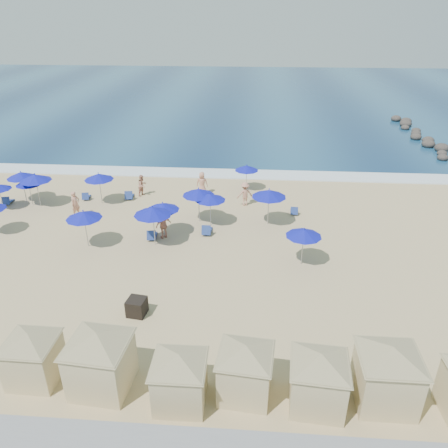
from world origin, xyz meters
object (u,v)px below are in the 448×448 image
at_px(trash_bin, 137,307).
at_px(umbrella_2, 28,182).
at_px(cabana_1, 99,353).
at_px(cabana_0, 31,350).
at_px(umbrella_7, 210,197).
at_px(beachgoer_3, 245,194).
at_px(cabana_4, 319,373).
at_px(umbrella_9, 247,168).
at_px(beachgoer_1, 142,185).
at_px(cabana_2, 179,372).
at_px(umbrella_6, 153,211).
at_px(beachgoer_2, 164,225).
at_px(umbrella_11, 304,233).
at_px(umbrella_8, 199,192).
at_px(rock_jetty, 433,146).
at_px(cabana_5, 389,367).
at_px(umbrella_13, 21,175).
at_px(umbrella_4, 99,177).
at_px(umbrella_12, 35,178).
at_px(umbrella_3, 84,215).
at_px(cabana_3, 245,363).
at_px(umbrella_10, 269,193).
at_px(umbrella_5, 163,206).
at_px(beachgoer_4, 202,183).

distance_m(trash_bin, umbrella_2, 16.83).
bearing_deg(cabana_1, cabana_0, 175.99).
bearing_deg(umbrella_7, beachgoer_3, 57.35).
bearing_deg(cabana_4, umbrella_9, 98.61).
bearing_deg(beachgoer_1, cabana_2, -134.24).
distance_m(umbrella_6, umbrella_9, 11.16).
bearing_deg(beachgoer_2, umbrella_11, 122.44).
relative_size(cabana_4, umbrella_8, 1.68).
height_order(umbrella_2, umbrella_9, umbrella_9).
distance_m(rock_jetty, cabana_0, 43.68).
relative_size(umbrella_2, umbrella_11, 0.90).
height_order(cabana_5, umbrella_2, cabana_5).
distance_m(cabana_2, beachgoer_1, 20.99).
height_order(cabana_1, umbrella_9, cabana_1).
xyz_separation_m(trash_bin, umbrella_7, (2.58, 10.09, 1.64)).
bearing_deg(umbrella_13, umbrella_9, 11.84).
xyz_separation_m(rock_jetty, umbrella_4, (-30.39, -16.59, 1.80)).
distance_m(cabana_0, cabana_5, 13.67).
xyz_separation_m(cabana_5, umbrella_13, (-22.82, 17.60, 0.46)).
bearing_deg(umbrella_12, umbrella_3, -45.12).
height_order(umbrella_13, beachgoer_2, umbrella_13).
distance_m(cabana_3, umbrella_10, 14.97).
relative_size(umbrella_2, umbrella_6, 0.79).
bearing_deg(umbrella_13, umbrella_3, -42.30).
xyz_separation_m(umbrella_2, beachgoer_2, (11.05, -4.50, -0.91)).
bearing_deg(umbrella_3, umbrella_12, 134.88).
height_order(umbrella_3, umbrella_5, umbrella_3).
bearing_deg(umbrella_11, rock_jetty, 56.99).
xyz_separation_m(rock_jetty, umbrella_2, (-35.55, -17.33, 1.49)).
distance_m(cabana_2, beachgoer_4, 20.68).
height_order(cabana_5, umbrella_7, cabana_5).
bearing_deg(rock_jetty, beachgoer_1, -151.79).
bearing_deg(cabana_4, beachgoer_2, 123.30).
xyz_separation_m(trash_bin, beachgoer_2, (-0.23, 7.91, 0.50)).
relative_size(cabana_3, umbrella_13, 1.70).
bearing_deg(beachgoer_3, umbrella_7, 38.22).
relative_size(umbrella_10, umbrella_13, 1.09).
bearing_deg(umbrella_3, beachgoer_3, 36.52).
relative_size(cabana_4, umbrella_4, 1.72).
height_order(umbrella_13, beachgoer_3, umbrella_13).
relative_size(cabana_5, umbrella_6, 1.72).
relative_size(cabana_1, umbrella_4, 1.88).
height_order(cabana_4, umbrella_2, cabana_4).
relative_size(cabana_2, umbrella_11, 1.73).
bearing_deg(umbrella_5, umbrella_11, -18.35).
bearing_deg(beachgoer_1, umbrella_13, 129.57).
height_order(cabana_4, umbrella_11, cabana_4).
distance_m(cabana_1, cabana_2, 3.22).
xyz_separation_m(cabana_5, umbrella_8, (-8.93, 15.01, 0.54)).
height_order(umbrella_5, umbrella_11, umbrella_5).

